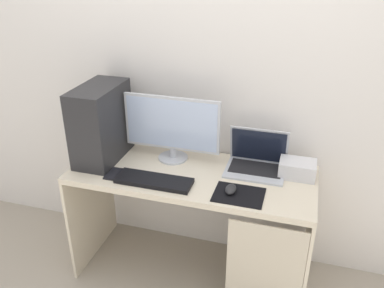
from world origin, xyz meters
name	(u,v)px	position (x,y,z in m)	size (l,w,h in m)	color
ground_plane	(192,269)	(0.00, 0.00, 0.00)	(8.00, 8.00, 0.00)	#9E9384
wall_back	(208,60)	(0.00, 0.32, 1.30)	(4.00, 0.05, 2.60)	silver
desk	(195,196)	(0.02, -0.01, 0.58)	(1.39, 0.57, 0.73)	beige
pc_tower	(101,123)	(-0.56, 0.02, 0.96)	(0.21, 0.41, 0.45)	#232326
monitor	(172,127)	(-0.16, 0.12, 0.94)	(0.58, 0.18, 0.40)	#B7BCC6
laptop	(256,162)	(0.34, 0.14, 0.78)	(0.34, 0.25, 0.24)	#B7BCC6
projector	(297,169)	(0.57, 0.13, 0.78)	(0.20, 0.14, 0.09)	silver
keyboard	(154,181)	(-0.17, -0.17, 0.74)	(0.42, 0.14, 0.02)	black
mousepad	(239,195)	(0.30, -0.16, 0.73)	(0.26, 0.20, 0.01)	black
mouse_left	(231,189)	(0.25, -0.15, 0.75)	(0.06, 0.10, 0.03)	#232326
cell_phone	(114,174)	(-0.42, -0.15, 0.73)	(0.07, 0.13, 0.01)	black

